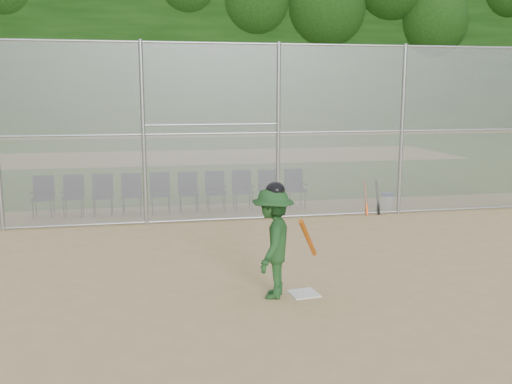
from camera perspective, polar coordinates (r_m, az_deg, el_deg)
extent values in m
plane|color=tan|center=(8.38, 3.32, -10.39)|extent=(100.00, 100.00, 0.00)
plane|color=#315C1B|center=(25.84, -6.59, 3.51)|extent=(100.00, 100.00, 0.00)
plane|color=tan|center=(25.84, -6.59, 3.51)|extent=(24.00, 24.00, 0.00)
cube|color=gray|center=(12.79, -2.15, 5.90)|extent=(16.00, 0.02, 4.00)
cylinder|color=#9EA3A8|center=(12.80, -2.21, 14.64)|extent=(16.00, 0.05, 0.05)
cube|color=black|center=(42.73, -8.59, 13.41)|extent=(80.00, 5.00, 11.00)
cube|color=white|center=(8.49, 4.80, -10.08)|extent=(0.44, 0.44, 0.02)
imported|color=#1D491F|center=(8.14, 1.70, -5.10)|extent=(0.95, 1.18, 1.60)
ellipsoid|color=black|center=(7.97, 1.73, 0.24)|extent=(0.27, 0.30, 0.23)
cylinder|color=#D05D13|center=(7.82, 5.22, -4.61)|extent=(0.43, 0.57, 0.65)
cylinder|color=white|center=(14.46, 13.02, -1.09)|extent=(0.33, 0.33, 0.39)
cylinder|color=#233A9B|center=(14.42, 13.05, -0.24)|extent=(0.35, 0.35, 0.05)
cylinder|color=#D84C14|center=(13.90, 10.92, -0.52)|extent=(0.06, 0.30, 0.83)
cylinder|color=black|center=(14.02, 12.06, -0.49)|extent=(0.06, 0.32, 0.83)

